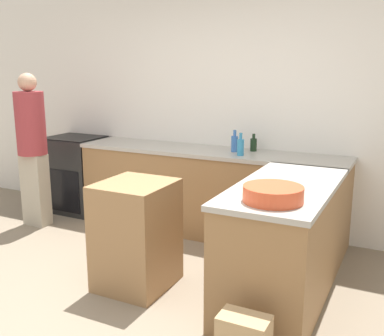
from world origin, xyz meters
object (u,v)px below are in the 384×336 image
Objects in this scene: island_table at (136,235)px; wine_bottle_dark at (254,144)px; water_bottle_blue at (235,143)px; person_by_range at (32,144)px; range_oven at (76,174)px; dish_soap_bottle at (241,147)px; mixing_bowl at (273,194)px.

wine_bottle_dark reaches higher than island_table.
person_by_range is at bearing -162.76° from water_bottle_blue.
dish_soap_bottle is at bearing -3.58° from range_oven.
range_oven is 2.37× the size of mixing_bowl.
range_oven is at bearing 142.91° from island_table.
dish_soap_bottle is (2.25, -0.14, 0.55)m from range_oven.
mixing_bowl is 1.81m from wine_bottle_dark.
mixing_bowl is 1.75× the size of water_bottle_blue.
dish_soap_bottle is at bearing -52.61° from water_bottle_blue.
range_oven is at bearing 153.12° from mixing_bowl.
wine_bottle_dark reaches higher than range_oven.
island_table is 1.68m from wine_bottle_dark.
dish_soap_bottle reaches higher than mixing_bowl.
mixing_bowl is at bearing -26.88° from range_oven.
wine_bottle_dark is (0.17, 0.12, -0.02)m from water_bottle_blue.
mixing_bowl is 3.15m from person_by_range.
wine_bottle_dark is (0.47, 1.52, 0.56)m from island_table.
person_by_range is (-3.03, 0.87, -0.04)m from mixing_bowl.
wine_bottle_dark is at bearing 72.94° from island_table.
water_bottle_blue is 1.00× the size of dish_soap_bottle.
wine_bottle_dark is at bearing 35.73° from water_bottle_blue.
island_table is 1.42m from dish_soap_bottle.
wine_bottle_dark is (-0.71, 1.66, 0.02)m from mixing_bowl.
water_bottle_blue is 2.26m from person_by_range.
wine_bottle_dark reaches higher than mixing_bowl.
island_table is at bearing -102.14° from water_bottle_blue.
range_oven is 0.54× the size of person_by_range.
range_oven reaches higher than island_table.
range_oven is 2.35m from wine_bottle_dark.
mixing_bowl is 1.75× the size of dish_soap_bottle.
person_by_range is (-2.16, -0.67, -0.07)m from water_bottle_blue.
water_bottle_blue is at bearing 127.39° from dish_soap_bottle.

